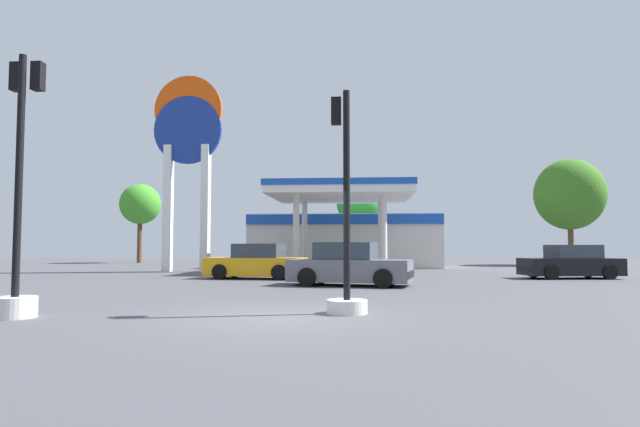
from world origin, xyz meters
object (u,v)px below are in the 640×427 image
object	(u,v)px
car_0	(571,263)
tree_0	(140,205)
traffic_signal_1	(346,254)
tree_2	(570,195)
tree_1	(359,204)
car_1	(256,263)
car_2	(349,266)
traffic_signal_0	(18,239)
station_pole_sign	(188,149)

from	to	relation	value
car_0	tree_0	world-z (taller)	tree_0
traffic_signal_1	tree_2	distance (m)	31.88
tree_0	tree_2	world-z (taller)	tree_2
tree_2	traffic_signal_1	bearing A→B (deg)	-118.20
traffic_signal_1	tree_1	world-z (taller)	tree_1
car_1	traffic_signal_1	world-z (taller)	traffic_signal_1
tree_0	tree_2	bearing A→B (deg)	-4.40
car_2	tree_2	distance (m)	25.67
car_1	tree_1	distance (m)	19.55
car_1	car_2	distance (m)	5.34
car_1	traffic_signal_0	distance (m)	12.50
car_2	tree_0	size ratio (longest dim) A/B	0.70
car_2	tree_1	size ratio (longest dim) A/B	0.73
traffic_signal_1	car_0	bearing A→B (deg)	53.58
traffic_signal_1	tree_0	size ratio (longest dim) A/B	0.73
car_0	car_1	distance (m)	13.15
traffic_signal_1	tree_1	xyz separation A→B (m)	(0.10, 29.86, 3.28)
car_2	tree_2	xyz separation A→B (m)	(15.06, 20.34, 4.29)
station_pole_sign	tree_2	world-z (taller)	station_pole_sign
car_0	car_2	distance (m)	10.27
car_0	tree_2	xyz separation A→B (m)	(5.92, 15.65, 4.33)
car_1	traffic_signal_0	size ratio (longest dim) A/B	0.83
car_2	car_0	bearing A→B (deg)	27.17
car_0	traffic_signal_0	distance (m)	20.38
tree_2	car_1	bearing A→B (deg)	-138.62
car_2	tree_0	distance (m)	28.83
traffic_signal_1	car_1	bearing A→B (deg)	110.00
car_0	car_1	size ratio (longest dim) A/B	0.97
car_1	tree_0	distance (m)	23.67
traffic_signal_0	station_pole_sign	bearing A→B (deg)	98.29
car_1	traffic_signal_0	xyz separation A→B (m)	(-2.25, -12.26, 0.85)
car_2	tree_2	bearing A→B (deg)	53.48
traffic_signal_0	traffic_signal_1	distance (m)	6.41
station_pole_sign	tree_2	bearing A→B (deg)	25.22
car_0	traffic_signal_1	distance (m)	15.24
traffic_signal_0	tree_1	world-z (taller)	tree_1
car_2	tree_1	xyz separation A→B (m)	(0.20, 22.29, 3.83)
traffic_signal_1	car_2	bearing A→B (deg)	90.73
tree_1	traffic_signal_1	bearing A→B (deg)	-90.19
station_pole_sign	car_0	distance (m)	19.39
tree_1	station_pole_sign	bearing A→B (deg)	-124.28
car_1	station_pole_sign	bearing A→B (deg)	131.27
station_pole_sign	traffic_signal_1	world-z (taller)	station_pole_sign
car_1	tree_0	world-z (taller)	tree_0
traffic_signal_0	car_1	bearing A→B (deg)	79.60
car_0	traffic_signal_0	size ratio (longest dim) A/B	0.80
tree_1	tree_2	size ratio (longest dim) A/B	0.81
tree_0	tree_2	xyz separation A→B (m)	(32.23, -2.48, 0.33)
car_1	tree_1	size ratio (longest dim) A/B	0.70
traffic_signal_0	tree_0	size ratio (longest dim) A/B	0.82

